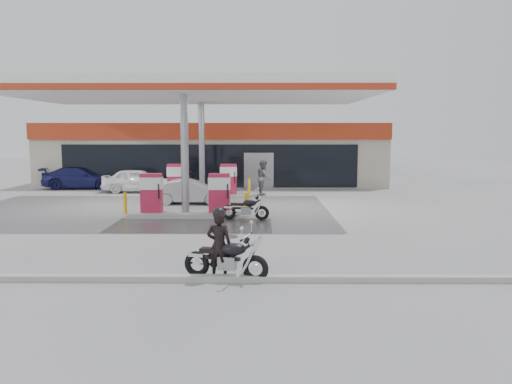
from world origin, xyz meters
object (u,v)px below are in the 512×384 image
(pump_island_near, at_px, (186,199))
(biker_main, at_px, (219,245))
(sedan_white, at_px, (138,180))
(biker_walking, at_px, (188,179))
(parked_motorcycle, at_px, (246,209))
(pump_island_far, at_px, (202,184))
(hatchback_silver, at_px, (191,192))
(parked_car_left, at_px, (81,178))
(main_motorcycle, at_px, (227,260))
(attendant, at_px, (264,178))

(pump_island_near, xyz_separation_m, biker_main, (2.10, -8.76, 0.11))
(pump_island_near, bearing_deg, sedan_white, 115.91)
(biker_walking, bearing_deg, parked_motorcycle, -77.69)
(pump_island_far, height_order, hatchback_silver, pump_island_far)
(pump_island_near, relative_size, biker_walking, 3.26)
(pump_island_far, xyz_separation_m, biker_main, (2.10, -14.76, 0.11))
(parked_motorcycle, height_order, parked_car_left, parked_car_left)
(biker_main, bearing_deg, main_motorcycle, 173.31)
(parked_car_left, bearing_deg, main_motorcycle, -154.67)
(pump_island_far, distance_m, attendant, 3.44)
(pump_island_near, xyz_separation_m, sedan_white, (-3.98, 8.20, -0.03))
(main_motorcycle, bearing_deg, biker_walking, 116.20)
(attendant, relative_size, hatchback_silver, 0.53)
(sedan_white, bearing_deg, biker_main, -162.40)
(sedan_white, distance_m, parked_car_left, 4.31)
(main_motorcycle, distance_m, biker_main, 0.39)
(parked_car_left, relative_size, biker_walking, 2.90)
(biker_main, relative_size, attendant, 0.85)
(parked_motorcycle, distance_m, biker_walking, 9.70)
(main_motorcycle, relative_size, biker_walking, 1.32)
(sedan_white, relative_size, hatchback_silver, 1.11)
(pump_island_near, xyz_separation_m, biker_walking, (-1.08, 8.20, 0.08))
(hatchback_silver, relative_size, parked_car_left, 0.79)
(parked_motorcycle, height_order, hatchback_silver, hatchback_silver)
(attendant, height_order, parked_car_left, attendant)
(biker_main, xyz_separation_m, biker_walking, (-3.18, 16.96, -0.03))
(main_motorcycle, bearing_deg, attendant, 101.42)
(pump_island_near, height_order, sedan_white, pump_island_near)
(biker_main, height_order, parked_car_left, biker_main)
(sedan_white, bearing_deg, pump_island_far, -121.04)
(pump_island_far, bearing_deg, parked_motorcycle, -69.70)
(attendant, bearing_deg, hatchback_silver, 130.58)
(biker_main, distance_m, hatchback_silver, 12.59)
(pump_island_near, distance_m, biker_walking, 8.27)
(biker_main, bearing_deg, pump_island_near, -69.39)
(pump_island_far, height_order, attendant, attendant)
(parked_car_left, bearing_deg, biker_walking, -107.90)
(biker_walking, bearing_deg, sedan_white, 170.55)
(attendant, bearing_deg, pump_island_far, 103.78)
(sedan_white, bearing_deg, attendant, -101.51)
(pump_island_far, height_order, sedan_white, pump_island_far)
(main_motorcycle, xyz_separation_m, hatchback_silver, (-2.56, 12.41, 0.11))
(sedan_white, xyz_separation_m, parked_car_left, (-3.92, 1.80, -0.02))
(pump_island_near, bearing_deg, attendant, 64.90)
(biker_main, xyz_separation_m, parked_car_left, (-10.00, 18.76, -0.15))
(sedan_white, xyz_separation_m, attendant, (7.26, -1.20, 0.28))
(main_motorcycle, distance_m, attendant, 15.85)
(pump_island_far, relative_size, main_motorcycle, 2.48)
(sedan_white, distance_m, hatchback_silver, 5.91)
(main_motorcycle, bearing_deg, parked_car_left, 133.45)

